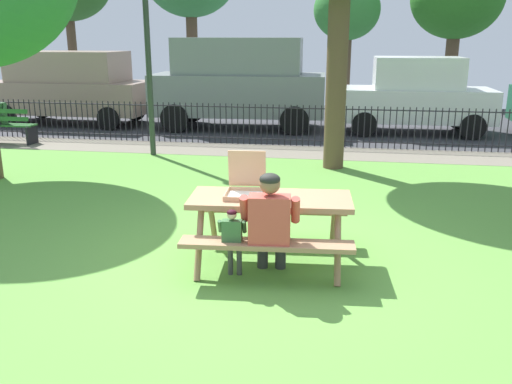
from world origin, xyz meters
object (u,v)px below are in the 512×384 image
parked_car_center (416,95)px  far_tree_center (347,12)px  pizza_box_open (246,185)px  adult_at_table (270,221)px  parked_car_left (239,81)px  child_at_table (233,236)px  parked_car_far_left (70,86)px  park_bench_left (1,126)px  lamp_post_walkway (147,42)px  picnic_table_foreground (270,212)px

parked_car_center → far_tree_center: bearing=104.4°
pizza_box_open → adult_at_table: size_ratio=0.42×
parked_car_left → parked_car_center: bearing=-0.0°
child_at_table → parked_car_far_left: (-6.86, 9.74, 0.60)m
parked_car_far_left → far_tree_center: far_tree_center is taller
adult_at_table → far_tree_center: 17.47m
park_bench_left → parked_car_center: bearing=17.6°
pizza_box_open → lamp_post_walkway: size_ratio=0.13×
park_bench_left → parked_car_left: (5.20, 3.15, 0.89)m
adult_at_table → parked_car_left: (-2.23, 9.68, 0.65)m
pizza_box_open → lamp_post_walkway: bearing=119.8°
child_at_table → parked_car_left: size_ratio=0.17×
pizza_box_open → parked_car_center: (2.86, 9.13, 0.13)m
child_at_table → far_tree_center: 17.57m
lamp_post_walkway → pizza_box_open: bearing=-60.2°
park_bench_left → parked_car_far_left: 3.23m
pizza_box_open → adult_at_table: 0.69m
pizza_box_open → far_tree_center: 16.91m
parked_car_left → picnic_table_foreground: bearing=-76.7°
parked_car_far_left → pizza_box_open: bearing=-53.0°
adult_at_table → lamp_post_walkway: bearing=120.1°
child_at_table → parked_car_center: parked_car_center is taller
pizza_box_open → park_bench_left: 9.28m
picnic_table_foreground → adult_at_table: adult_at_table is taller
adult_at_table → parked_car_left: 9.95m
pizza_box_open → parked_car_far_left: size_ratio=0.11×
picnic_table_foreground → far_tree_center: (0.63, 16.74, 2.81)m
pizza_box_open → lamp_post_walkway: lamp_post_walkway is taller
picnic_table_foreground → adult_at_table: 0.51m
pizza_box_open → adult_at_table: (0.36, -0.55, -0.23)m
pizza_box_open → parked_car_left: parked_car_left is taller
child_at_table → parked_car_left: 9.95m
pizza_box_open → adult_at_table: pizza_box_open is taller
parked_car_left → parked_car_center: parked_car_left is taller
pizza_box_open → far_tree_center: size_ratio=0.11×
lamp_post_walkway → parked_car_far_left: size_ratio=0.84×
child_at_table → park_bench_left: park_bench_left is taller
parked_car_left → parked_car_center: size_ratio=1.22×
adult_at_table → far_tree_center: size_ratio=0.26×
park_bench_left → parked_car_center: parked_car_center is taller
park_bench_left → parked_car_left: 6.15m
child_at_table → parked_car_center: 10.17m
park_bench_left → parked_car_left: parked_car_left is taller
pizza_box_open → parked_car_left: (-1.88, 9.13, 0.42)m
lamp_post_walkway → parked_car_center: 7.16m
park_bench_left → parked_car_far_left: parked_car_far_left is taller
park_bench_left → lamp_post_walkway: 4.53m
pizza_box_open → parked_car_left: 9.33m
pizza_box_open → parked_car_far_left: parked_car_far_left is taller
child_at_table → far_tree_center: bearing=86.9°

